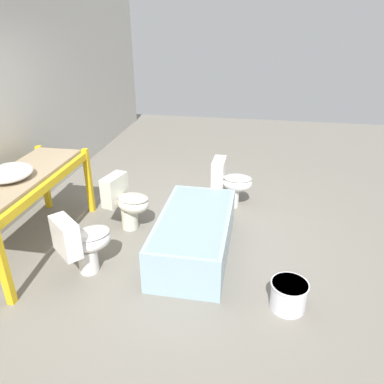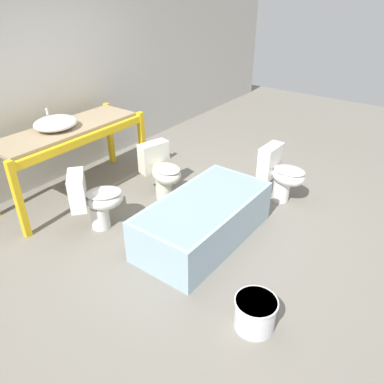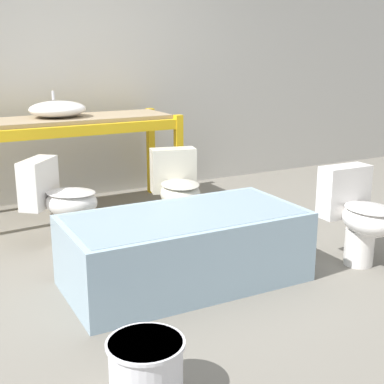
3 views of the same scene
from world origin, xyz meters
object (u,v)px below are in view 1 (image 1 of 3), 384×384
object	(u,v)px
bathtub_main	(194,232)
toilet_far	(83,242)
toilet_extra	(126,201)
toilet_near	(230,182)
sink_basin	(9,173)
bucket_white	(289,295)

from	to	relation	value
bathtub_main	toilet_far	distance (m)	1.19
bathtub_main	toilet_extra	xyz separation A→B (m)	(0.41, 0.92, 0.10)
toilet_near	toilet_far	bearing A→B (deg)	144.01
toilet_far	toilet_extra	bearing A→B (deg)	-57.85
sink_basin	toilet_near	distance (m)	2.74
bathtub_main	toilet_extra	bearing A→B (deg)	66.31
bucket_white	toilet_far	bearing A→B (deg)	85.05
sink_basin	bathtub_main	xyz separation A→B (m)	(0.28, -1.91, -0.70)
toilet_near	toilet_far	distance (m)	2.22
toilet_far	bucket_white	size ratio (longest dim) A/B	1.97
bathtub_main	toilet_far	bearing A→B (deg)	117.25
bathtub_main	bucket_white	xyz separation A→B (m)	(-0.71, -1.00, -0.12)
sink_basin	toilet_far	world-z (taller)	sink_basin
sink_basin	toilet_far	bearing A→B (deg)	-106.39
toilet_far	toilet_extra	xyz separation A→B (m)	(0.95, -0.14, 0.00)
sink_basin	bucket_white	world-z (taller)	sink_basin
sink_basin	bucket_white	size ratio (longest dim) A/B	1.46
sink_basin	bathtub_main	bearing A→B (deg)	-81.54
toilet_extra	bucket_white	world-z (taller)	toilet_extra
sink_basin	toilet_extra	distance (m)	1.35
sink_basin	toilet_near	size ratio (longest dim) A/B	0.74
bathtub_main	toilet_near	bearing A→B (deg)	-12.87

